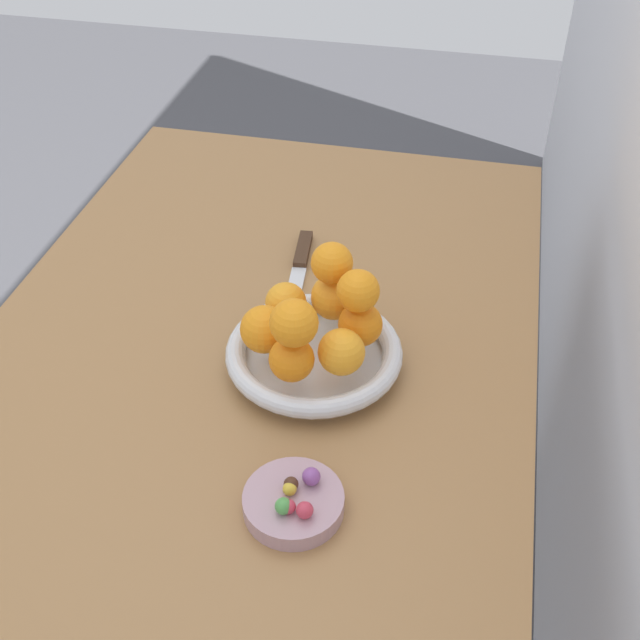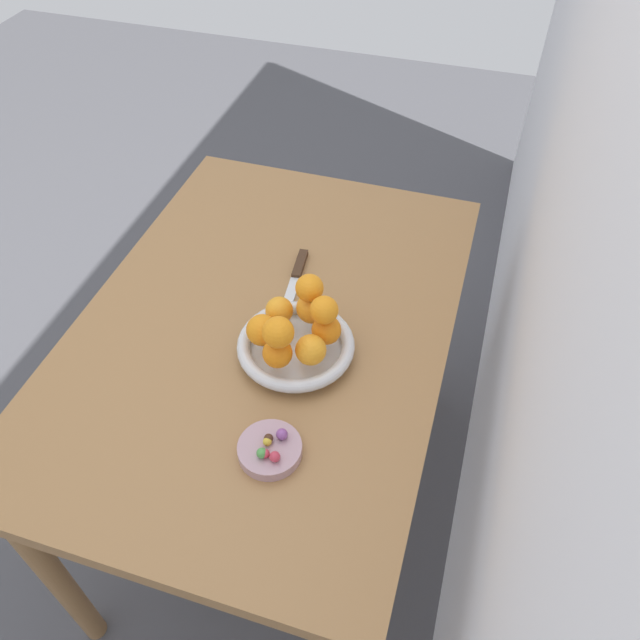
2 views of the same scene
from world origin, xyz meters
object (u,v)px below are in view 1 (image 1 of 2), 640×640
(orange_8, at_px, (294,323))
(candy_ball_4, at_px, (283,506))
(dining_table, at_px, (264,372))
(candy_ball_1, at_px, (290,489))
(fruit_bowl, at_px, (314,355))
(orange_6, at_px, (332,263))
(orange_7, at_px, (358,291))
(candy_ball_0, at_px, (311,476))
(candy_ball_2, at_px, (288,507))
(candy_ball_3, at_px, (291,484))
(candy_ball_5, at_px, (305,510))
(orange_2, at_px, (264,329))
(knife, at_px, (298,274))
(orange_4, at_px, (341,352))
(orange_5, at_px, (360,324))
(orange_3, at_px, (292,359))
(orange_0, at_px, (334,298))
(candy_dish, at_px, (293,503))
(orange_1, at_px, (286,303))

(orange_8, height_order, candy_ball_4, orange_8)
(dining_table, distance_m, candy_ball_1, 0.33)
(fruit_bowl, distance_m, orange_8, 0.12)
(dining_table, relative_size, orange_6, 20.17)
(orange_7, distance_m, candy_ball_0, 0.24)
(dining_table, relative_size, candy_ball_4, 58.56)
(candy_ball_1, relative_size, candy_ball_2, 0.96)
(candy_ball_3, bearing_deg, candy_ball_5, 36.22)
(orange_2, bearing_deg, orange_6, 138.37)
(dining_table, bearing_deg, candy_ball_4, 20.15)
(candy_ball_2, bearing_deg, dining_table, -158.95)
(dining_table, distance_m, orange_7, 0.26)
(candy_ball_3, bearing_deg, knife, -167.16)
(candy_ball_0, height_order, candy_ball_1, candy_ball_0)
(orange_2, height_order, candy_ball_2, orange_2)
(orange_4, xyz_separation_m, orange_5, (-0.06, 0.01, -0.00))
(orange_8, xyz_separation_m, candy_ball_1, (0.16, 0.03, -0.10))
(dining_table, bearing_deg, candy_ball_3, 22.24)
(candy_ball_2, bearing_deg, orange_3, -167.13)
(orange_0, height_order, orange_4, orange_0)
(orange_2, xyz_separation_m, orange_6, (-0.08, 0.07, 0.06))
(knife, bearing_deg, fruit_bowl, 19.92)
(candy_ball_0, bearing_deg, candy_ball_1, -44.62)
(orange_3, bearing_deg, candy_ball_1, 13.12)
(orange_8, bearing_deg, orange_4, 114.49)
(orange_5, xyz_separation_m, orange_6, (-0.04, -0.05, 0.06))
(candy_ball_4, distance_m, candy_ball_5, 0.02)
(candy_ball_0, xyz_separation_m, candy_ball_4, (0.04, -0.02, -0.00))
(candy_ball_0, bearing_deg, orange_8, -159.56)
(orange_0, relative_size, candy_ball_4, 3.31)
(orange_6, relative_size, candy_ball_5, 2.91)
(candy_ball_4, bearing_deg, orange_8, -169.95)
(fruit_bowl, bearing_deg, candy_ball_5, 10.71)
(fruit_bowl, height_order, candy_ball_1, fruit_bowl)
(candy_dish, bearing_deg, orange_6, -176.27)
(orange_4, xyz_separation_m, orange_6, (-0.10, -0.03, 0.06))
(candy_ball_0, bearing_deg, candy_ball_3, -54.98)
(orange_8, height_order, candy_ball_3, orange_8)
(orange_5, bearing_deg, orange_6, -131.29)
(orange_0, relative_size, candy_ball_5, 3.32)
(orange_3, distance_m, knife, 0.27)
(orange_0, xyz_separation_m, knife, (-0.13, -0.08, -0.07))
(orange_2, bearing_deg, candy_ball_1, 22.30)
(fruit_bowl, bearing_deg, candy_ball_2, 6.68)
(candy_ball_4, bearing_deg, fruit_bowl, -174.51)
(candy_dish, xyz_separation_m, candy_ball_2, (0.02, 0.00, 0.02))
(orange_3, height_order, orange_5, orange_5)
(orange_1, relative_size, knife, 0.21)
(orange_2, relative_size, candy_ball_5, 3.30)
(orange_2, bearing_deg, orange_1, 169.00)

